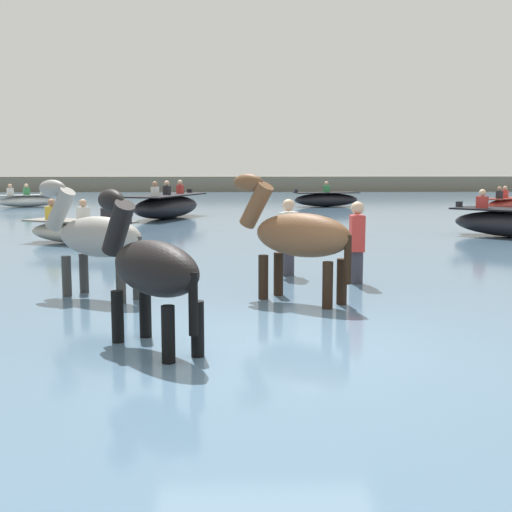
% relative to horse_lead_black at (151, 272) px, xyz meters
% --- Properties ---
extents(ground_plane, '(120.00, 120.00, 0.00)m').
position_rel_horse_lead_black_xyz_m(ground_plane, '(1.15, 0.04, -1.14)').
color(ground_plane, '#84755B').
extents(water_surface, '(90.00, 90.00, 0.38)m').
position_rel_horse_lead_black_xyz_m(water_surface, '(1.15, 10.04, -0.94)').
color(water_surface, slate).
rests_on(water_surface, ground).
extents(horse_lead_black, '(1.34, 1.57, 1.92)m').
position_rel_horse_lead_black_xyz_m(horse_lead_black, '(0.00, 0.00, 0.00)').
color(horse_lead_black, black).
rests_on(horse_lead_black, ground).
extents(horse_trailing_bay, '(1.66, 1.46, 2.05)m').
position_rel_horse_lead_black_xyz_m(horse_trailing_bay, '(1.63, 2.25, 0.08)').
color(horse_trailing_bay, brown).
rests_on(horse_trailing_bay, ground).
extents(horse_flank_grey, '(1.70, 1.22, 1.97)m').
position_rel_horse_lead_black_xyz_m(horse_flank_grey, '(-1.07, 2.60, 0.03)').
color(horse_flank_grey, gray).
rests_on(horse_flank_grey, ground).
extents(boat_far_offshore, '(2.90, 2.08, 1.02)m').
position_rel_horse_lead_black_xyz_m(boat_far_offshore, '(-2.76, 8.95, -0.46)').
color(boat_far_offshore, '#B2AD9E').
rests_on(boat_far_offshore, water_surface).
extents(boat_distant_east, '(2.48, 2.33, 0.97)m').
position_rel_horse_lead_black_xyz_m(boat_distant_east, '(11.77, 20.38, -0.49)').
color(boat_distant_east, '#BC382D').
rests_on(boat_distant_east, water_surface).
extents(boat_mid_outer, '(2.67, 4.23, 1.28)m').
position_rel_horse_lead_black_xyz_m(boat_mid_outer, '(-1.55, 16.49, -0.35)').
color(boat_mid_outer, black).
rests_on(boat_mid_outer, water_surface).
extents(boat_far_inshore, '(2.63, 1.96, 1.00)m').
position_rel_horse_lead_black_xyz_m(boat_far_inshore, '(-8.31, 23.07, -0.47)').
color(boat_far_inshore, silver).
rests_on(boat_far_inshore, water_surface).
extents(boat_near_port, '(3.00, 1.54, 1.11)m').
position_rel_horse_lead_black_xyz_m(boat_near_port, '(4.77, 22.86, -0.43)').
color(boat_near_port, black).
rests_on(boat_near_port, water_surface).
extents(person_wading_close, '(0.34, 0.38, 1.63)m').
position_rel_horse_lead_black_xyz_m(person_wading_close, '(1.67, 4.32, -0.27)').
color(person_wading_close, '#383842').
rests_on(person_wading_close, ground).
extents(person_spectator_far, '(0.21, 0.33, 1.63)m').
position_rel_horse_lead_black_xyz_m(person_spectator_far, '(2.66, 3.56, -0.27)').
color(person_spectator_far, '#383842').
rests_on(person_spectator_far, ground).
extents(far_shoreline, '(80.00, 2.40, 1.42)m').
position_rel_horse_lead_black_xyz_m(far_shoreline, '(1.15, 41.12, -0.42)').
color(far_shoreline, '#706B5B').
rests_on(far_shoreline, ground).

